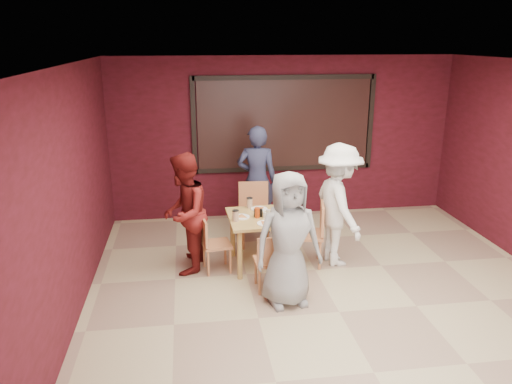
{
  "coord_description": "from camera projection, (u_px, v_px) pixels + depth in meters",
  "views": [
    {
      "loc": [
        -1.7,
        -4.98,
        3.09
      ],
      "look_at": [
        -0.79,
        1.39,
        1.08
      ],
      "focal_mm": 35.0,
      "sensor_mm": 36.0,
      "label": 1
    }
  ],
  "objects": [
    {
      "name": "dining_table",
      "position": [
        262.0,
        222.0,
        6.88
      ],
      "size": [
        0.96,
        0.96,
        0.88
      ],
      "color": "tan",
      "rests_on": "floor"
    },
    {
      "name": "diner_front",
      "position": [
        288.0,
        239.0,
        5.84
      ],
      "size": [
        0.87,
        0.63,
        1.64
      ],
      "primitive_type": "imported",
      "rotation": [
        0.0,
        0.0,
        0.14
      ],
      "color": "gray",
      "rests_on": "floor"
    },
    {
      "name": "diner_back",
      "position": [
        257.0,
        180.0,
        8.05
      ],
      "size": [
        0.72,
        0.55,
        1.77
      ],
      "primitive_type": "imported",
      "rotation": [
        0.0,
        0.0,
        2.92
      ],
      "color": "#2D3151",
      "rests_on": "floor"
    },
    {
      "name": "chair_left",
      "position": [
        212.0,
        241.0,
        6.76
      ],
      "size": [
        0.42,
        0.42,
        0.78
      ],
      "color": "#C07A4A",
      "rests_on": "floor"
    },
    {
      "name": "chair_back",
      "position": [
        254.0,
        210.0,
        7.7
      ],
      "size": [
        0.48,
        0.48,
        0.95
      ],
      "color": "#C07A4A",
      "rests_on": "floor"
    },
    {
      "name": "chair_right",
      "position": [
        313.0,
        230.0,
        6.95
      ],
      "size": [
        0.52,
        0.52,
        0.9
      ],
      "color": "#C07A4A",
      "rests_on": "floor"
    },
    {
      "name": "window_blinds",
      "position": [
        284.0,
        124.0,
        8.63
      ],
      "size": [
        3.0,
        0.02,
        1.5
      ],
      "primitive_type": "cube",
      "color": "black"
    },
    {
      "name": "floor",
      "position": [
        339.0,
        312.0,
        5.86
      ],
      "size": [
        7.0,
        7.0,
        0.0
      ],
      "primitive_type": "plane",
      "color": "tan",
      "rests_on": "ground"
    },
    {
      "name": "diner_left",
      "position": [
        184.0,
        214.0,
        6.69
      ],
      "size": [
        0.79,
        0.92,
        1.65
      ],
      "primitive_type": "imported",
      "rotation": [
        0.0,
        0.0,
        -1.8
      ],
      "color": "maroon",
      "rests_on": "floor"
    },
    {
      "name": "chair_front",
      "position": [
        270.0,
        259.0,
        6.22
      ],
      "size": [
        0.38,
        0.38,
        0.77
      ],
      "color": "#C07A4A",
      "rests_on": "floor"
    },
    {
      "name": "diner_right",
      "position": [
        339.0,
        205.0,
        6.9
      ],
      "size": [
        0.79,
        1.19,
        1.73
      ],
      "primitive_type": "imported",
      "rotation": [
        0.0,
        0.0,
        1.71
      ],
      "color": "white",
      "rests_on": "floor"
    }
  ]
}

